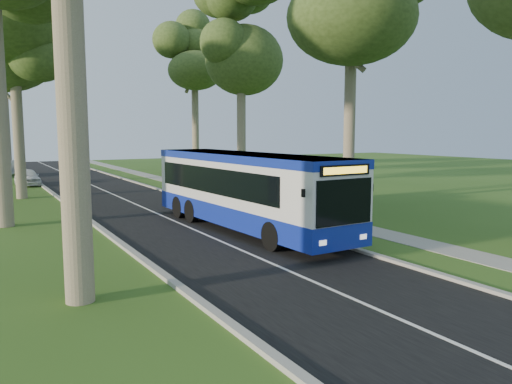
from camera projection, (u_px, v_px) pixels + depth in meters
ground at (302, 234)px, 20.56m from camera, size 120.00×120.00×0.00m
road at (145, 208)px, 27.45m from camera, size 7.00×100.00×0.02m
kerb_east at (203, 203)px, 29.17m from camera, size 0.25×100.00×0.12m
kerb_west at (79, 213)px, 25.72m from camera, size 0.25×100.00×0.12m
centre_line at (145, 208)px, 27.45m from camera, size 0.12×100.00×0.00m
footpath at (248, 200)px, 30.65m from camera, size 1.50×100.00×0.02m
bus at (245, 191)px, 21.26m from camera, size 3.17×12.53×3.29m
bus_stop_sign at (344, 200)px, 18.64m from camera, size 0.15×0.37×2.67m
bus_shelter at (278, 172)px, 26.42m from camera, size 2.25×3.59×2.91m
litter_bin at (245, 199)px, 27.30m from camera, size 0.59×0.59×1.03m
car_white at (27, 177)px, 39.10m from camera, size 1.81×3.99×1.33m
car_silver at (4, 168)px, 47.03m from camera, size 2.79×4.88×1.52m
tree_west_c at (12, 27)px, 30.37m from camera, size 5.20×5.20×14.21m
tree_west_e at (3, 69)px, 47.89m from camera, size 5.20×5.20×13.79m
tree_east_b at (352, 16)px, 28.13m from camera, size 5.20×5.20×14.46m
tree_east_c at (241, 33)px, 38.02m from camera, size 5.20×5.20×15.78m
tree_east_d at (194, 56)px, 48.96m from camera, size 5.20×5.20×15.65m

